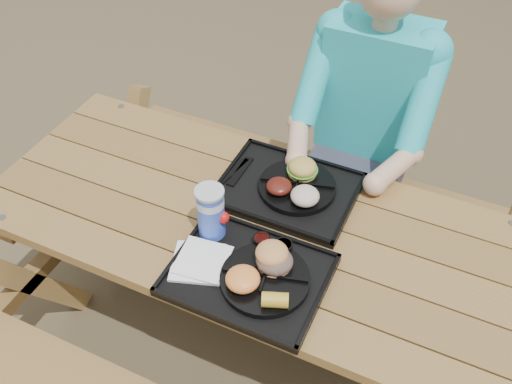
% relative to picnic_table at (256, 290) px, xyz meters
% --- Properties ---
extents(ground, '(60.00, 60.00, 0.00)m').
position_rel_picnic_table_xyz_m(ground, '(0.00, 0.00, -0.38)').
color(ground, '#999999').
rests_on(ground, ground).
extents(picnic_table, '(1.80, 1.49, 0.75)m').
position_rel_picnic_table_xyz_m(picnic_table, '(0.00, 0.00, 0.00)').
color(picnic_table, '#999999').
rests_on(picnic_table, ground).
extents(tray_near, '(0.45, 0.35, 0.02)m').
position_rel_picnic_table_xyz_m(tray_near, '(0.08, -0.21, 0.39)').
color(tray_near, black).
rests_on(tray_near, picnic_table).
extents(tray_far, '(0.45, 0.35, 0.02)m').
position_rel_picnic_table_xyz_m(tray_far, '(0.04, 0.16, 0.39)').
color(tray_far, black).
rests_on(tray_far, picnic_table).
extents(plate_near, '(0.26, 0.26, 0.02)m').
position_rel_picnic_table_xyz_m(plate_near, '(0.13, -0.22, 0.41)').
color(plate_near, black).
rests_on(plate_near, tray_near).
extents(plate_far, '(0.26, 0.26, 0.02)m').
position_rel_picnic_table_xyz_m(plate_far, '(0.07, 0.17, 0.41)').
color(plate_far, black).
rests_on(plate_far, tray_far).
extents(napkin_stack, '(0.19, 0.19, 0.02)m').
position_rel_picnic_table_xyz_m(napkin_stack, '(-0.08, -0.24, 0.40)').
color(napkin_stack, white).
rests_on(napkin_stack, tray_near).
extents(soda_cup, '(0.08, 0.08, 0.17)m').
position_rel_picnic_table_xyz_m(soda_cup, '(-0.10, -0.12, 0.48)').
color(soda_cup, blue).
rests_on(soda_cup, tray_near).
extents(condiment_bbq, '(0.05, 0.05, 0.03)m').
position_rel_picnic_table_xyz_m(condiment_bbq, '(0.06, -0.10, 0.41)').
color(condiment_bbq, '#340705').
rests_on(condiment_bbq, tray_near).
extents(condiment_mustard, '(0.06, 0.06, 0.03)m').
position_rel_picnic_table_xyz_m(condiment_mustard, '(0.13, -0.10, 0.41)').
color(condiment_mustard, yellow).
rests_on(condiment_mustard, tray_near).
extents(sandwich, '(0.10, 0.10, 0.11)m').
position_rel_picnic_table_xyz_m(sandwich, '(0.14, -0.17, 0.47)').
color(sandwich, '#DC914D').
rests_on(sandwich, plate_near).
extents(mac_cheese, '(0.10, 0.10, 0.05)m').
position_rel_picnic_table_xyz_m(mac_cheese, '(0.08, -0.27, 0.44)').
color(mac_cheese, '#FF9A43').
rests_on(mac_cheese, plate_near).
extents(corn_cob, '(0.09, 0.09, 0.04)m').
position_rel_picnic_table_xyz_m(corn_cob, '(0.19, -0.29, 0.44)').
color(corn_cob, gold).
rests_on(corn_cob, plate_near).
extents(cutlery_far, '(0.03, 0.16, 0.01)m').
position_rel_picnic_table_xyz_m(cutlery_far, '(-0.14, 0.17, 0.40)').
color(cutlery_far, black).
rests_on(cutlery_far, tray_far).
extents(burger, '(0.10, 0.10, 0.09)m').
position_rel_picnic_table_xyz_m(burger, '(0.07, 0.23, 0.46)').
color(burger, gold).
rests_on(burger, plate_far).
extents(baked_beans, '(0.09, 0.09, 0.04)m').
position_rel_picnic_table_xyz_m(baked_beans, '(0.03, 0.12, 0.43)').
color(baked_beans, '#541810').
rests_on(baked_beans, plate_far).
extents(potato_salad, '(0.09, 0.09, 0.05)m').
position_rel_picnic_table_xyz_m(potato_salad, '(0.12, 0.11, 0.44)').
color(potato_salad, beige).
rests_on(potato_salad, plate_far).
extents(diner, '(0.48, 0.84, 1.28)m').
position_rel_picnic_table_xyz_m(diner, '(0.16, 0.70, 0.27)').
color(diner, '#18AA9B').
rests_on(diner, ground).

